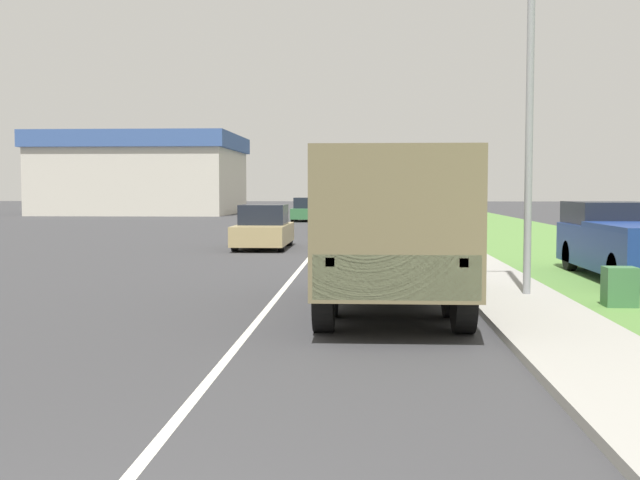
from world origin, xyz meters
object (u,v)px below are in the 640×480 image
object	(u,v)px
military_truck	(389,219)
car_third_ahead	(307,211)
car_second_ahead	(370,220)
car_nearest_ahead	(264,229)
lamp_post	(521,31)
car_fourth_ahead	(366,206)
pickup_truck	(627,241)

from	to	relation	value
military_truck	car_third_ahead	xyz separation A→B (m)	(-4.21, 37.77, -0.90)
car_second_ahead	car_nearest_ahead	bearing A→B (deg)	-114.48
car_second_ahead	car_third_ahead	world-z (taller)	car_third_ahead
military_truck	lamp_post	size ratio (longest dim) A/B	0.80
military_truck	car_fourth_ahead	distance (m)	53.08
car_nearest_ahead	car_second_ahead	world-z (taller)	car_nearest_ahead
car_fourth_ahead	pickup_truck	bearing A→B (deg)	-82.76
car_third_ahead	military_truck	bearing A→B (deg)	-83.64
pickup_truck	military_truck	bearing A→B (deg)	-137.64
pickup_truck	car_third_ahead	bearing A→B (deg)	106.85
pickup_truck	lamp_post	world-z (taller)	lamp_post
car_second_ahead	car_fourth_ahead	world-z (taller)	car_second_ahead
car_third_ahead	car_second_ahead	bearing A→B (deg)	-75.26
military_truck	car_nearest_ahead	world-z (taller)	military_truck
car_third_ahead	lamp_post	xyz separation A→B (m)	(6.66, -36.34, 4.32)
pickup_truck	lamp_post	xyz separation A→B (m)	(-3.21, -3.74, 4.13)
car_fourth_ahead	lamp_post	size ratio (longest dim) A/B	0.50
car_nearest_ahead	car_fourth_ahead	distance (m)	39.08
pickup_truck	lamp_post	distance (m)	6.43
car_nearest_ahead	pickup_truck	xyz separation A→B (m)	(9.66, -8.98, 0.18)
car_nearest_ahead	car_fourth_ahead	xyz separation A→B (m)	(3.57, 38.92, -0.07)
car_fourth_ahead	lamp_post	xyz separation A→B (m)	(2.87, -51.64, 4.39)
military_truck	car_nearest_ahead	distance (m)	14.73
car_nearest_ahead	car_third_ahead	distance (m)	23.63
car_nearest_ahead	car_third_ahead	world-z (taller)	car_nearest_ahead
car_third_ahead	car_fourth_ahead	world-z (taller)	car_third_ahead
military_truck	car_third_ahead	size ratio (longest dim) A/B	1.65
lamp_post	car_second_ahead	bearing A→B (deg)	97.16
lamp_post	car_third_ahead	bearing A→B (deg)	100.39
military_truck	car_nearest_ahead	bearing A→B (deg)	105.76
car_third_ahead	pickup_truck	bearing A→B (deg)	-73.15
car_fourth_ahead	car_third_ahead	bearing A→B (deg)	-103.92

